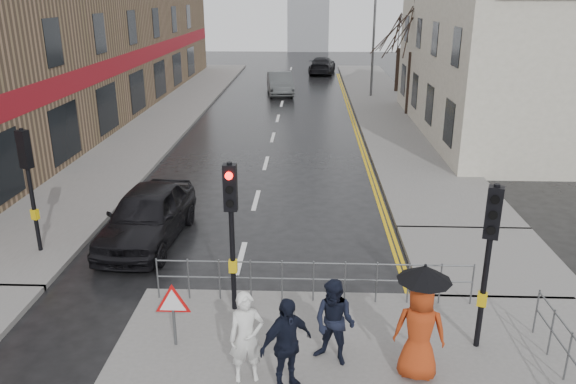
# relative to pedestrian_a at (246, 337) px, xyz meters

# --- Properties ---
(ground) EXTENTS (120.00, 120.00, 0.00)m
(ground) POSITION_rel_pedestrian_a_xyz_m (-0.75, 2.19, -1.01)
(ground) COLOR black
(ground) RESTS_ON ground
(left_pavement) EXTENTS (4.00, 44.00, 0.14)m
(left_pavement) POSITION_rel_pedestrian_a_xyz_m (-7.25, 25.19, -0.94)
(left_pavement) COLOR #605E5B
(left_pavement) RESTS_ON ground
(right_pavement) EXTENTS (4.00, 40.00, 0.14)m
(right_pavement) POSITION_rel_pedestrian_a_xyz_m (5.75, 27.19, -0.94)
(right_pavement) COLOR #605E5B
(right_pavement) RESTS_ON ground
(pavement_bridge_right) EXTENTS (4.00, 4.20, 0.14)m
(pavement_bridge_right) POSITION_rel_pedestrian_a_xyz_m (5.75, 5.19, -0.94)
(pavement_bridge_right) COLOR #605E5B
(pavement_bridge_right) RESTS_ON ground
(building_left_terrace) EXTENTS (8.00, 42.00, 10.00)m
(building_left_terrace) POSITION_rel_pedestrian_a_xyz_m (-12.75, 24.19, 3.99)
(building_left_terrace) COLOR #82644B
(building_left_terrace) RESTS_ON ground
(building_right_cream) EXTENTS (9.00, 16.40, 10.10)m
(building_right_cream) POSITION_rel_pedestrian_a_xyz_m (11.25, 20.19, 3.77)
(building_right_cream) COLOR beige
(building_right_cream) RESTS_ON ground
(traffic_signal_near_left) EXTENTS (0.28, 0.27, 3.40)m
(traffic_signal_near_left) POSITION_rel_pedestrian_a_xyz_m (-0.55, 2.38, 1.45)
(traffic_signal_near_left) COLOR black
(traffic_signal_near_left) RESTS_ON near_pavement
(traffic_signal_near_right) EXTENTS (0.34, 0.33, 3.40)m
(traffic_signal_near_right) POSITION_rel_pedestrian_a_xyz_m (4.45, 1.19, 1.45)
(traffic_signal_near_right) COLOR black
(traffic_signal_near_right) RESTS_ON near_pavement
(traffic_signal_far_left) EXTENTS (0.34, 0.33, 3.40)m
(traffic_signal_far_left) POSITION_rel_pedestrian_a_xyz_m (-6.25, 5.19, 1.45)
(traffic_signal_far_left) COLOR black
(traffic_signal_far_left) RESTS_ON left_pavement
(guard_railing_front) EXTENTS (7.14, 0.04, 1.00)m
(guard_railing_front) POSITION_rel_pedestrian_a_xyz_m (1.20, 2.79, -0.15)
(guard_railing_front) COLOR #595B5E
(guard_railing_front) RESTS_ON near_pavement
(warning_sign) EXTENTS (0.80, 0.07, 1.35)m
(warning_sign) POSITION_rel_pedestrian_a_xyz_m (-1.55, 0.98, 0.03)
(warning_sign) COLOR #595B5E
(warning_sign) RESTS_ON near_pavement
(street_lamp) EXTENTS (1.83, 0.25, 8.00)m
(street_lamp) POSITION_rel_pedestrian_a_xyz_m (5.07, 30.19, 3.70)
(street_lamp) COLOR #595B5E
(street_lamp) RESTS_ON right_pavement
(tree_near) EXTENTS (2.40, 2.40, 6.58)m
(tree_near) POSITION_rel_pedestrian_a_xyz_m (6.75, 24.19, 4.13)
(tree_near) COLOR #32241B
(tree_near) RESTS_ON right_pavement
(tree_far) EXTENTS (2.40, 2.40, 5.64)m
(tree_far) POSITION_rel_pedestrian_a_xyz_m (7.25, 32.19, 3.41)
(tree_far) COLOR #32241B
(tree_far) RESTS_ON right_pavement
(pedestrian_a) EXTENTS (0.71, 0.54, 1.74)m
(pedestrian_a) POSITION_rel_pedestrian_a_xyz_m (0.00, 0.00, 0.00)
(pedestrian_a) COLOR silver
(pedestrian_a) RESTS_ON near_pavement
(pedestrian_b) EXTENTS (1.03, 0.95, 1.70)m
(pedestrian_b) POSITION_rel_pedestrian_a_xyz_m (1.58, 0.57, -0.02)
(pedestrian_b) COLOR black
(pedestrian_b) RESTS_ON near_pavement
(pedestrian_with_umbrella) EXTENTS (1.03, 0.96, 2.24)m
(pedestrian_with_umbrella) POSITION_rel_pedestrian_a_xyz_m (3.08, 0.21, 0.30)
(pedestrian_with_umbrella) COLOR #A73613
(pedestrian_with_umbrella) RESTS_ON near_pavement
(pedestrian_d) EXTENTS (1.10, 0.98, 1.79)m
(pedestrian_d) POSITION_rel_pedestrian_a_xyz_m (0.71, -0.23, 0.03)
(pedestrian_d) COLOR black
(pedestrian_d) RESTS_ON near_pavement
(car_parked) EXTENTS (2.20, 4.82, 1.60)m
(car_parked) POSITION_rel_pedestrian_a_xyz_m (-3.52, 6.19, -0.21)
(car_parked) COLOR black
(car_parked) RESTS_ON ground
(car_mid) EXTENTS (2.23, 4.85, 1.54)m
(car_mid) POSITION_rel_pedestrian_a_xyz_m (-1.05, 31.26, -0.24)
(car_mid) COLOR #3C3F41
(car_mid) RESTS_ON ground
(car_far) EXTENTS (2.64, 5.31, 1.48)m
(car_far) POSITION_rel_pedestrian_a_xyz_m (2.13, 42.19, -0.27)
(car_far) COLOR black
(car_far) RESTS_ON ground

